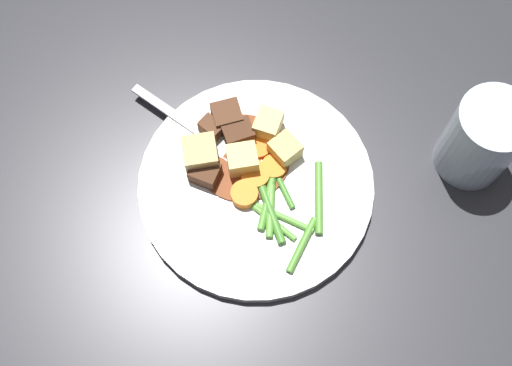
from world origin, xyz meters
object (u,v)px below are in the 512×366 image
meat_chunk_2 (238,134)px  water_glass (482,139)px  potato_chunk_0 (268,125)px  meat_chunk_0 (212,128)px  potato_chunk_1 (200,155)px  dinner_plate (256,185)px  potato_chunk_3 (285,150)px  potato_chunk_2 (242,160)px  carrot_slice_3 (259,174)px  carrot_slice_0 (257,144)px  fork (199,132)px  meat_chunk_1 (205,173)px  meat_chunk_3 (227,117)px  carrot_slice_2 (274,167)px  carrot_slice_1 (244,194)px

meat_chunk_2 → water_glass: (-0.04, -0.25, 0.03)m
potato_chunk_0 → meat_chunk_2: bearing=100.2°
potato_chunk_0 → meat_chunk_0: (0.00, 0.06, -0.00)m
meat_chunk_0 → potato_chunk_1: bearing=156.6°
dinner_plate → potato_chunk_3: (0.03, -0.03, 0.02)m
potato_chunk_2 → water_glass: (-0.01, -0.25, 0.02)m
carrot_slice_3 → potato_chunk_3: size_ratio=1.09×
carrot_slice_0 → meat_chunk_2: 0.02m
potato_chunk_3 → fork: (0.04, 0.09, -0.01)m
potato_chunk_2 → carrot_slice_0: bearing=-40.0°
dinner_plate → carrot_slice_0: (0.04, -0.01, 0.01)m
meat_chunk_2 → potato_chunk_3: bearing=-116.6°
carrot_slice_0 → meat_chunk_1: size_ratio=1.19×
dinner_plate → meat_chunk_1: 0.06m
meat_chunk_2 → meat_chunk_3: bearing=25.1°
dinner_plate → potato_chunk_3: bearing=-48.7°
carrot_slice_2 → dinner_plate: bearing=124.7°
meat_chunk_1 → meat_chunk_2: meat_chunk_2 is taller
potato_chunk_0 → water_glass: (-0.05, -0.22, 0.02)m
dinner_plate → meat_chunk_2: (0.05, 0.01, 0.02)m
meat_chunk_1 → potato_chunk_1: bearing=8.2°
carrot_slice_2 → potato_chunk_0: potato_chunk_0 is taller
carrot_slice_0 → potato_chunk_2: (-0.02, 0.02, 0.01)m
carrot_slice_2 → carrot_slice_3: same height
carrot_slice_1 → water_glass: bearing=-84.6°
water_glass → meat_chunk_3: bearing=75.8°
carrot_slice_3 → water_glass: size_ratio=0.31×
potato_chunk_0 → carrot_slice_1: bearing=156.0°
carrot_slice_1 → meat_chunk_1: (0.03, 0.04, 0.00)m
carrot_slice_1 → carrot_slice_3: (0.02, -0.02, -0.00)m
dinner_plate → meat_chunk_3: meat_chunk_3 is taller
potato_chunk_0 → water_glass: 0.22m
carrot_slice_1 → meat_chunk_3: 0.09m
carrot_slice_3 → meat_chunk_0: 0.07m
carrot_slice_2 → potato_chunk_0: (0.05, 0.00, 0.01)m
carrot_slice_2 → potato_chunk_1: potato_chunk_1 is taller
meat_chunk_1 → meat_chunk_3: size_ratio=0.98×
carrot_slice_3 → potato_chunk_0: (0.05, -0.01, 0.01)m
dinner_plate → potato_chunk_3: potato_chunk_3 is taller
potato_chunk_1 → fork: bearing=-0.3°
potato_chunk_0 → meat_chunk_2: (-0.01, 0.03, -0.00)m
meat_chunk_1 → potato_chunk_2: bearing=-77.3°
potato_chunk_2 → potato_chunk_3: bearing=-80.4°
carrot_slice_2 → potato_chunk_2: size_ratio=0.86×
dinner_plate → potato_chunk_2: (0.02, 0.01, 0.02)m
carrot_slice_2 → meat_chunk_0: bearing=51.4°
potato_chunk_1 → potato_chunk_3: potato_chunk_1 is taller
carrot_slice_1 → carrot_slice_2: bearing=-50.6°
potato_chunk_0 → potato_chunk_1: 0.08m
potato_chunk_1 → meat_chunk_1: (-0.02, -0.00, -0.01)m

